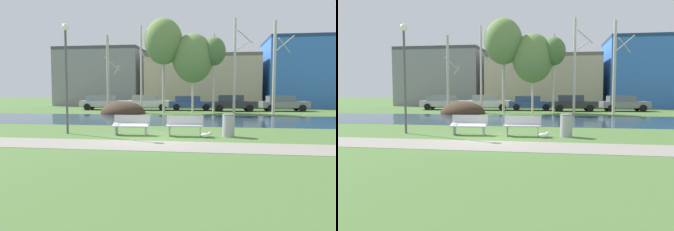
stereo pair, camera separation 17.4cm
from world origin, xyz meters
The scene contains 24 objects.
ground_plane centered at (0.00, 10.00, 0.00)m, with size 120.00×120.00×0.00m, color #476B33.
paved_path_strip centered at (0.00, -1.86, 0.01)m, with size 60.00×2.14×0.01m, color gray.
river_band centered at (0.00, 8.34, 0.00)m, with size 80.00×7.93×0.01m, color #284256.
soil_mound centered at (-5.27, 13.47, 0.00)m, with size 3.79×3.46×1.99m, color #423021.
bench_left centered at (-1.19, 0.76, 0.47)m, with size 1.63×0.65×0.87m.
bench_right centered at (1.18, 0.76, 0.47)m, with size 1.63×0.65×0.87m.
trash_bin centered at (3.02, 0.83, 0.50)m, with size 0.54×0.54×0.97m.
seagull centered at (2.10, 0.30, 0.13)m, with size 0.47×0.17×0.27m.
streetlamp centered at (-4.17, 0.80, 3.32)m, with size 0.32×0.32×4.92m.
birch_far_left centered at (-7.00, 14.93, 3.42)m, with size 1.28×2.27×6.78m.
birch_left centered at (-3.93, 14.75, 3.85)m, with size 1.58×2.41×7.51m.
birch_center_left centered at (-2.06, 15.12, 6.13)m, with size 3.30×3.30×8.14m.
birch_center centered at (0.44, 15.45, 4.71)m, with size 3.53×3.53×6.84m.
birch_center_right centered at (2.25, 15.24, 5.21)m, with size 2.00×2.00×6.73m.
birch_right centered at (3.99, 14.52, 4.02)m, with size 1.54×2.52×7.83m.
birch_far_right centered at (7.16, 14.53, 3.88)m, with size 1.62×2.67×7.53m.
parked_van_nearest_silver centered at (-8.68, 18.47, 0.75)m, with size 4.94×2.37×1.39m.
parked_sedan_second_white centered at (-4.20, 18.46, 0.78)m, with size 4.40×2.37×1.49m.
parked_hatch_third_blue centered at (-0.06, 18.82, 0.74)m, with size 4.43×2.32×1.39m.
parked_wagon_fourth_dark centered at (3.98, 18.02, 0.79)m, with size 4.31×2.26×1.51m.
parked_suv_fifth_grey centered at (8.70, 18.75, 0.76)m, with size 4.44×2.27×1.43m.
building_grey_warehouse centered at (-12.24, 28.06, 3.64)m, with size 10.58×6.87×7.27m.
building_beige_block centered at (0.81, 28.35, 3.08)m, with size 13.36×8.49×6.16m.
building_blue_store centered at (14.48, 27.90, 3.97)m, with size 12.51×8.92×7.94m.
Camera 1 is at (2.51, -13.14, 1.98)m, focal length 35.02 mm.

